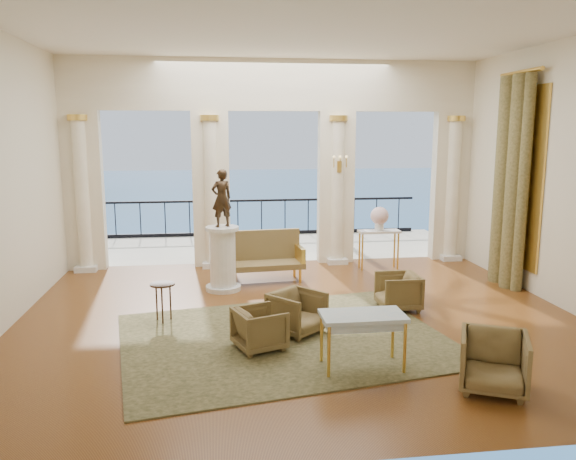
{
  "coord_description": "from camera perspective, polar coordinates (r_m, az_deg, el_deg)",
  "views": [
    {
      "loc": [
        -1.31,
        -8.57,
        3.0
      ],
      "look_at": [
        -0.12,
        0.6,
        1.35
      ],
      "focal_mm": 35.0,
      "sensor_mm": 36.0,
      "label": 1
    }
  ],
  "objects": [
    {
      "name": "floor",
      "position": [
        9.17,
        1.23,
        -8.95
      ],
      "size": [
        9.0,
        9.0,
        0.0
      ],
      "primitive_type": "plane",
      "color": "#441C0B",
      "rests_on": "ground"
    },
    {
      "name": "room_walls",
      "position": [
        7.57,
        2.6,
        9.21
      ],
      "size": [
        9.0,
        9.0,
        9.0
      ],
      "color": "#ECE2C6",
      "rests_on": "ground"
    },
    {
      "name": "arcade",
      "position": [
        12.47,
        -1.4,
        8.23
      ],
      "size": [
        9.0,
        0.56,
        4.5
      ],
      "color": "beige",
      "rests_on": "ground"
    },
    {
      "name": "terrace",
      "position": [
        14.75,
        -2.16,
        -1.79
      ],
      "size": [
        10.0,
        3.6,
        0.1
      ],
      "primitive_type": "cube",
      "color": "#B9B09B",
      "rests_on": "ground"
    },
    {
      "name": "balustrade",
      "position": [
        16.23,
        -2.7,
        0.96
      ],
      "size": [
        9.0,
        0.06,
        1.03
      ],
      "color": "black",
      "rests_on": "terrace"
    },
    {
      "name": "palm_tree",
      "position": [
        15.56,
        5.03,
        14.13
      ],
      "size": [
        2.0,
        2.0,
        4.5
      ],
      "color": "#4C3823",
      "rests_on": "terrace"
    },
    {
      "name": "sea",
      "position": [
        69.17,
        -6.3,
        2.63
      ],
      "size": [
        160.0,
        160.0,
        0.0
      ],
      "primitive_type": "plane",
      "color": "#1E5092",
      "rests_on": "ground"
    },
    {
      "name": "curtain",
      "position": [
        11.56,
        21.63,
        4.57
      ],
      "size": [
        0.33,
        1.4,
        4.09
      ],
      "color": "#4A4522",
      "rests_on": "ground"
    },
    {
      "name": "window_frame",
      "position": [
        11.65,
        22.46,
        4.95
      ],
      "size": [
        0.04,
        1.6,
        3.4
      ],
      "primitive_type": "cube",
      "color": "#E5B64B",
      "rests_on": "room_walls"
    },
    {
      "name": "wall_sconce",
      "position": [
        12.4,
        5.25,
        6.54
      ],
      "size": [
        0.3,
        0.11,
        0.33
      ],
      "color": "#E5B64B",
      "rests_on": "arcade"
    },
    {
      "name": "rug",
      "position": [
        8.31,
        -0.39,
        -10.96
      ],
      "size": [
        5.12,
        4.3,
        0.02
      ],
      "primitive_type": "cube",
      "rotation": [
        0.0,
        0.0,
        0.18
      ],
      "color": "#2C331A",
      "rests_on": "ground"
    },
    {
      "name": "armchair_a",
      "position": [
        8.42,
        0.93,
        -8.18
      ],
      "size": [
        0.94,
        0.93,
        0.7
      ],
      "primitive_type": "imported",
      "rotation": [
        0.0,
        0.0,
        0.72
      ],
      "color": "#42321A",
      "rests_on": "ground"
    },
    {
      "name": "armchair_b",
      "position": [
        7.08,
        20.18,
        -12.23
      ],
      "size": [
        0.97,
        0.94,
        0.76
      ],
      "primitive_type": "imported",
      "rotation": [
        0.0,
        0.0,
        -0.44
      ],
      "color": "#42321A",
      "rests_on": "ground"
    },
    {
      "name": "armchair_c",
      "position": [
        9.69,
        11.13,
        -5.98
      ],
      "size": [
        0.62,
        0.66,
        0.68
      ],
      "primitive_type": "imported",
      "rotation": [
        0.0,
        0.0,
        -1.57
      ],
      "color": "#42321A",
      "rests_on": "ground"
    },
    {
      "name": "armchair_d",
      "position": [
        7.86,
        -2.89,
        -9.78
      ],
      "size": [
        0.77,
        0.79,
        0.65
      ],
      "primitive_type": "imported",
      "rotation": [
        0.0,
        0.0,
        1.92
      ],
      "color": "#42321A",
      "rests_on": "ground"
    },
    {
      "name": "settee",
      "position": [
        11.3,
        -2.39,
        -2.67
      ],
      "size": [
        1.56,
        0.78,
        1.0
      ],
      "rotation": [
        0.0,
        0.0,
        0.09
      ],
      "color": "#42321A",
      "rests_on": "ground"
    },
    {
      "name": "game_table",
      "position": [
        7.21,
        7.6,
        -9.01
      ],
      "size": [
        1.05,
        0.58,
        0.72
      ],
      "rotation": [
        0.0,
        0.0,
        -0.0
      ],
      "color": "#A9C6D2",
      "rests_on": "ground"
    },
    {
      "name": "pedestal",
      "position": [
        10.65,
        -6.64,
        -3.03
      ],
      "size": [
        0.67,
        0.67,
        1.22
      ],
      "color": "silver",
      "rests_on": "ground"
    },
    {
      "name": "statue",
      "position": [
        10.44,
        -6.77,
        3.23
      ],
      "size": [
        0.46,
        0.39,
        1.07
      ],
      "primitive_type": "imported",
      "rotation": [
        0.0,
        0.0,
        3.53
      ],
      "color": "#322316",
      "rests_on": "pedestal"
    },
    {
      "name": "console_table",
      "position": [
        12.35,
        9.23,
        -0.7
      ],
      "size": [
        0.9,
        0.36,
        0.85
      ],
      "rotation": [
        0.0,
        0.0,
        0.01
      ],
      "color": "silver",
      "rests_on": "ground"
    },
    {
      "name": "urn",
      "position": [
        12.28,
        9.29,
        1.31
      ],
      "size": [
        0.39,
        0.39,
        0.51
      ],
      "color": "silver",
      "rests_on": "console_table"
    },
    {
      "name": "side_table",
      "position": [
        9.05,
        -12.63,
        -5.87
      ],
      "size": [
        0.39,
        0.39,
        0.63
      ],
      "color": "black",
      "rests_on": "ground"
    }
  ]
}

